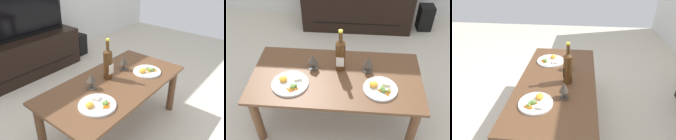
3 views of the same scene
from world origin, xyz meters
TOP-DOWN VIEW (x-y plane):
  - ground_plane at (0.00, 0.00)m, footprint 6.40×6.40m
  - dining_table at (0.00, 0.00)m, footprint 1.33×0.67m
  - wine_bottle at (0.03, 0.09)m, footprint 0.08×0.08m
  - goblet_left at (-0.19, 0.08)m, footprint 0.08×0.08m
  - goblet_right at (0.24, 0.08)m, footprint 0.08×0.08m
  - dinner_plate_left at (-0.34, -0.11)m, footprint 0.28×0.28m
  - dinner_plate_right at (0.34, -0.11)m, footprint 0.25×0.25m

SIDE VIEW (x-z plane):
  - ground_plane at x=0.00m, z-range 0.00..0.00m
  - dining_table at x=0.00m, z-range 0.16..0.66m
  - dinner_plate_left at x=-0.34m, z-range 0.48..0.53m
  - dinner_plate_right at x=0.34m, z-range 0.48..0.53m
  - goblet_left at x=-0.19m, z-range 0.52..0.64m
  - goblet_right at x=0.24m, z-range 0.51..0.65m
  - wine_bottle at x=0.03m, z-range 0.46..0.82m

